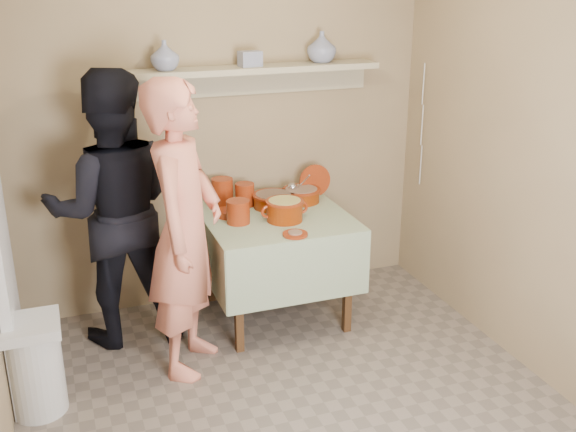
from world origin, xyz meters
name	(u,v)px	position (x,y,z in m)	size (l,w,h in m)	color
ground	(309,429)	(0.00, 0.00, 0.00)	(3.50, 3.50, 0.00)	#6F6257
plate_stack_a	(222,192)	(-0.04, 1.58, 0.86)	(0.15, 0.15, 0.20)	maroon
plate_stack_b	(245,195)	(0.11, 1.54, 0.84)	(0.14, 0.14, 0.16)	maroon
bowl_stack	(238,212)	(-0.03, 1.22, 0.84)	(0.15, 0.15, 0.15)	maroon
empty_bowl	(229,213)	(-0.05, 1.36, 0.79)	(0.17, 0.17, 0.05)	maroon
propped_lid	(315,181)	(0.66, 1.57, 0.88)	(0.24, 0.24, 0.02)	maroon
vase_right	(322,47)	(0.72, 1.63, 1.83)	(0.20, 0.20, 0.21)	navy
vase_left	(165,55)	(-0.38, 1.61, 1.82)	(0.18, 0.18, 0.19)	navy
ceramic_box	(250,59)	(0.19, 1.60, 1.77)	(0.14, 0.10, 0.10)	navy
person_cook	(185,230)	(-0.45, 0.86, 0.90)	(0.65, 0.43, 1.79)	#DB765E
person_helper	(113,210)	(-0.81, 1.37, 0.90)	(0.87, 0.68, 1.79)	black
room_shell	(313,138)	(0.00, 0.00, 1.61)	(3.04, 3.54, 2.62)	#957E5B
serving_table	(275,231)	(0.25, 1.28, 0.64)	(0.97, 0.97, 0.76)	#4C2D16
cazuela_meat_a	(273,199)	(0.29, 1.44, 0.82)	(0.30, 0.30, 0.10)	#631D06
cazuela_meat_b	(301,194)	(0.52, 1.48, 0.82)	(0.28, 0.28, 0.10)	#631D06
ladle	(293,187)	(0.46, 1.51, 0.87)	(0.08, 0.26, 0.19)	silver
cazuela_rice	(285,208)	(0.28, 1.16, 0.85)	(0.33, 0.25, 0.14)	#631D06
front_plate	(295,234)	(0.25, 0.88, 0.77)	(0.16, 0.16, 0.03)	maroon
wall_shelf	(250,73)	(0.20, 1.65, 1.67)	(1.80, 0.25, 0.21)	tan
trash_bin	(35,366)	(-1.36, 0.68, 0.28)	(0.32, 0.32, 0.56)	silver
electrical_cord	(422,125)	(1.47, 1.48, 1.25)	(0.01, 0.05, 0.90)	silver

